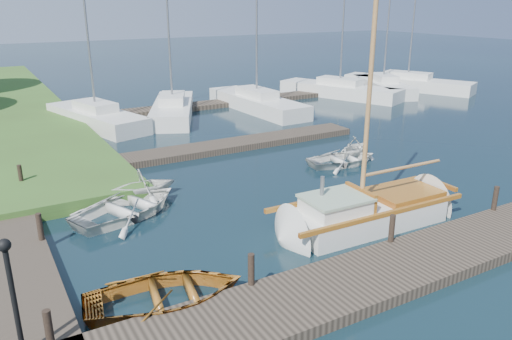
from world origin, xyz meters
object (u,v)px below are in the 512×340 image
marina_boat_6 (383,85)px  tender_d (356,145)px  marina_boat_7 (407,83)px  dinghy (166,290)px  tender_b (144,182)px  mooring_post_4 (40,227)px  lamp_post (11,282)px  tender_a (128,204)px  marina_boat_3 (257,101)px  sailboat (369,214)px  marina_boat_1 (173,108)px  marina_boat_5 (340,89)px  mooring_post_1 (251,269)px  tender_c (343,157)px  marina_boat_0 (96,116)px  mooring_post_0 (49,328)px  mooring_post_5 (21,175)px  mooring_post_3 (495,198)px  mooring_post_2 (392,228)px

marina_boat_6 → tender_d: bearing=153.7°
marina_boat_7 → dinghy: bearing=99.7°
tender_b → mooring_post_4: bearing=124.3°
lamp_post → marina_boat_7: 35.92m
dinghy → tender_a: (0.70, 5.46, 0.02)m
tender_a → marina_boat_7: 29.56m
tender_d → marina_boat_3: marina_boat_3 is taller
sailboat → marina_boat_1: (0.15, 17.60, 0.23)m
marina_boat_5 → tender_b: bearing=100.8°
tender_b → mooring_post_1: bearing=-175.7°
mooring_post_1 → tender_c: size_ratio=0.25×
sailboat → marina_boat_0: bearing=105.5°
mooring_post_1 → marina_boat_1: (5.37, 19.27, -0.13)m
sailboat → dinghy: 7.20m
mooring_post_0 → marina_boat_6: (27.01, 19.36, -0.14)m
mooring_post_5 → marina_boat_6: bearing=19.4°
marina_boat_5 → mooring_post_4: bearing=100.6°
mooring_post_1 → mooring_post_0: bearing=180.0°
lamp_post → mooring_post_5: bearing=84.3°
marina_boat_3 → marina_boat_6: size_ratio=1.32×
mooring_post_4 → dinghy: mooring_post_4 is taller
dinghy → tender_b: bearing=-4.2°
mooring_post_0 → lamp_post: bearing=180.0°
mooring_post_0 → marina_boat_0: size_ratio=0.07×
tender_c → marina_boat_5: size_ratio=0.27×
mooring_post_3 → lamp_post: (-14.00, 0.00, 1.17)m
mooring_post_3 → dinghy: size_ratio=0.22×
mooring_post_2 → mooring_post_3: 4.50m
marina_boat_1 → marina_boat_3: size_ratio=0.90×
marina_boat_6 → mooring_post_5: bearing=130.4°
mooring_post_4 → sailboat: (9.22, -3.33, -0.36)m
mooring_post_1 → mooring_post_4: (-4.00, 5.00, 0.00)m
mooring_post_4 → marina_boat_3: 20.07m
sailboat → mooring_post_3: bearing=-22.4°
mooring_post_0 → dinghy: 2.70m
mooring_post_3 → marina_boat_0: (-8.19, 19.27, -0.12)m
dinghy → tender_c: 12.04m
mooring_post_3 → marina_boat_5: size_ratio=0.07×
lamp_post → marina_boat_0: bearing=73.2°
marina_boat_1 → sailboat: bearing=-156.1°
lamp_post → marina_boat_6: size_ratio=0.26×
mooring_post_2 → mooring_post_3: (4.50, 0.00, 0.00)m
tender_c → tender_a: bearing=101.7°
tender_a → mooring_post_4: bearing=89.9°
mooring_post_0 → marina_boat_7: bearing=33.2°
mooring_post_2 → mooring_post_4: size_ratio=1.00×
sailboat → marina_boat_3: (5.59, 16.86, 0.23)m
mooring_post_1 → marina_boat_7: size_ratio=0.08×
tender_c → marina_boat_1: (-3.03, 12.39, 0.24)m
mooring_post_4 → sailboat: 9.81m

